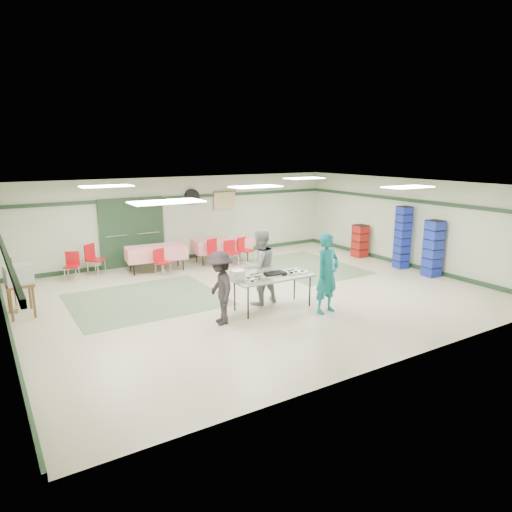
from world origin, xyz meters
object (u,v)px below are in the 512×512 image
chair_c (244,248)px  office_printer (18,275)px  broom (14,284)px  crate_stack_blue_a (402,237)px  volunteer_teal (327,273)px  printer_table (19,287)px  chair_d (161,260)px  chair_b (214,250)px  dining_table_b (156,252)px  chair_a (231,250)px  chair_loose_b (72,263)px  crate_stack_blue_b (433,249)px  crate_stack_red (360,241)px  chair_loose_a (93,256)px  volunteer_grey (260,267)px  dining_table_a (222,244)px  serving_table (273,278)px  volunteer_dark (220,288)px

chair_c → office_printer: size_ratio=1.62×
broom → crate_stack_blue_a: bearing=-12.5°
volunteer_teal → printer_table: volunteer_teal is taller
chair_d → chair_b: bearing=-19.3°
dining_table_b → chair_a: 2.28m
chair_loose_b → crate_stack_blue_b: crate_stack_blue_b is taller
chair_d → printer_table: 4.01m
volunteer_teal → crate_stack_blue_a: crate_stack_blue_a is taller
office_printer → crate_stack_red: bearing=-5.8°
printer_table → chair_loose_a: bearing=49.3°
volunteer_grey → crate_stack_red: size_ratio=1.63×
crate_stack_blue_b → broom: bearing=163.8°
chair_a → chair_loose_b: chair_loose_b is taller
volunteer_teal → crate_stack_red: bearing=28.7°
chair_a → crate_stack_blue_a: crate_stack_blue_a is taller
chair_loose_a → crate_stack_blue_b: 9.70m
dining_table_a → chair_loose_a: bearing=178.6°
dining_table_a → crate_stack_blue_b: size_ratio=1.18×
dining_table_b → crate_stack_blue_a: (6.49, -3.59, 0.38)m
chair_loose_a → crate_stack_blue_b: bearing=-72.7°
volunteer_teal → dining_table_a: (0.22, 5.41, -0.33)m
chair_c → crate_stack_red: bearing=-36.4°
crate_stack_red → chair_loose_b: bearing=166.7°
serving_table → volunteer_dark: (-1.43, -0.20, 0.05)m
volunteer_grey → office_printer: size_ratio=3.43×
chair_b → crate_stack_red: crate_stack_red is taller
volunteer_dark → chair_d: bearing=-171.4°
crate_stack_blue_b → chair_c: bearing=132.7°
dining_table_b → chair_c: (2.69, -0.57, -0.06)m
dining_table_a → crate_stack_red: (4.29, -1.82, -0.02)m
volunteer_teal → crate_stack_red: (4.51, 3.58, -0.35)m
dining_table_a → chair_b: (-0.56, -0.57, -0.02)m
serving_table → crate_stack_red: size_ratio=1.75×
chair_a → crate_stack_red: (4.28, -1.25, 0.06)m
broom → crate_stack_blue_b: bearing=-18.3°
chair_a → chair_b: chair_b is taller
volunteer_grey → dining_table_b: size_ratio=0.98×
office_printer → broom: broom is taller
chair_a → office_printer: bearing=-164.3°
broom → chair_loose_b: bearing=49.1°
chair_b → broom: bearing=169.8°
volunteer_teal → crate_stack_blue_a: 4.86m
chair_loose_b → chair_c: bearing=16.6°
chair_loose_a → office_printer: (-2.10, -2.64, 0.39)m
chair_a → chair_c: bearing=0.9°
chair_loose_b → broom: bearing=-102.6°
serving_table → chair_c: chair_c is taller
dining_table_b → serving_table: bearing=-69.7°
serving_table → chair_b: (0.54, 4.01, -0.17)m
serving_table → crate_stack_blue_a: crate_stack_blue_a is taller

